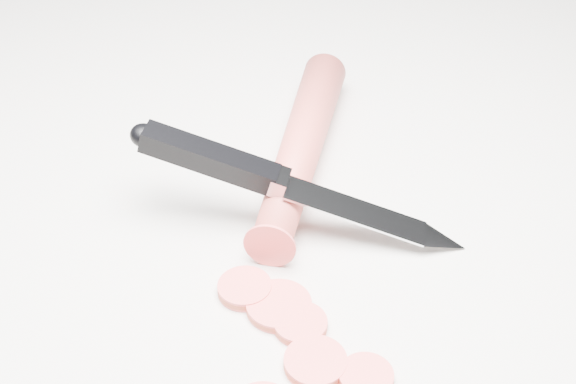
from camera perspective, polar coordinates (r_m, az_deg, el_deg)
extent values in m
plane|color=silver|center=(0.51, 1.12, -5.03)|extent=(2.40, 2.40, 0.00)
cylinder|color=#CC413A|center=(0.58, 0.96, 3.25)|extent=(0.11, 0.21, 0.03)
cylinder|color=#ED4A48|center=(0.48, -0.60, -8.04)|extent=(0.04, 0.04, 0.01)
cylinder|color=#ED4A48|center=(0.48, -0.65, -8.09)|extent=(0.04, 0.04, 0.01)
cylinder|color=#ED4A48|center=(0.46, 1.97, -12.03)|extent=(0.04, 0.04, 0.01)
cylinder|color=#ED4A48|center=(0.45, 5.57, -12.96)|extent=(0.03, 0.03, 0.01)
cylinder|color=#ED4A48|center=(0.49, -3.10, -6.87)|extent=(0.03, 0.03, 0.01)
cylinder|color=#ED4A48|center=(0.47, 0.89, -9.38)|extent=(0.03, 0.03, 0.01)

